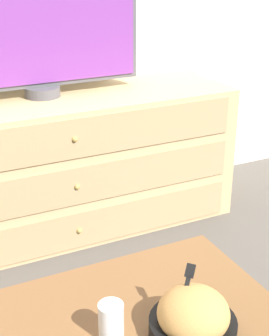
% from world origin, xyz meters
% --- Properties ---
extents(ground_plane, '(12.00, 12.00, 0.00)m').
position_xyz_m(ground_plane, '(0.00, 0.00, 0.00)').
color(ground_plane, '#56514C').
extents(dresser, '(1.68, 0.50, 0.66)m').
position_xyz_m(dresser, '(0.01, -0.27, 0.33)').
color(dresser, tan).
rests_on(dresser, ground_plane).
extents(tv, '(0.94, 0.16, 0.61)m').
position_xyz_m(tv, '(-0.03, -0.20, 0.97)').
color(tv, '#515156').
rests_on(tv, dresser).
extents(takeout_bowl, '(0.23, 0.23, 0.17)m').
position_xyz_m(takeout_bowl, '(-0.06, -1.58, 0.43)').
color(takeout_bowl, black).
rests_on(takeout_bowl, coffee_table).
extents(drink_cup, '(0.07, 0.07, 0.10)m').
position_xyz_m(drink_cup, '(-0.25, -1.49, 0.43)').
color(drink_cup, beige).
rests_on(drink_cup, coffee_table).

